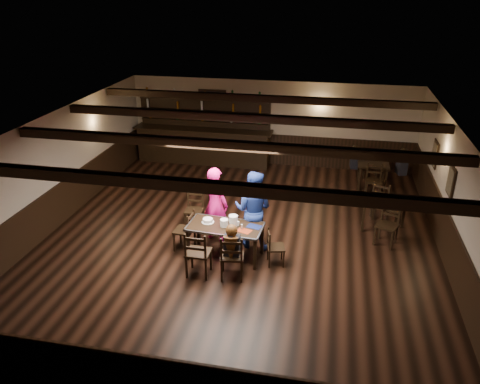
% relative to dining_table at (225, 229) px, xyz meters
% --- Properties ---
extents(ground, '(10.00, 10.00, 0.00)m').
position_rel_dining_table_xyz_m(ground, '(0.15, 0.85, -0.67)').
color(ground, black).
rests_on(ground, ground).
extents(room_shell, '(9.02, 10.02, 2.71)m').
position_rel_dining_table_xyz_m(room_shell, '(0.16, 0.88, 1.07)').
color(room_shell, '#B9AF99').
rests_on(room_shell, ground).
extents(dining_table, '(1.64, 0.90, 0.75)m').
position_rel_dining_table_xyz_m(dining_table, '(0.00, 0.00, 0.00)').
color(dining_table, black).
rests_on(dining_table, ground).
extents(chair_near_left, '(0.47, 0.45, 1.01)m').
position_rel_dining_table_xyz_m(chair_near_left, '(-0.38, -0.85, -0.08)').
color(chair_near_left, black).
rests_on(chair_near_left, ground).
extents(chair_near_right, '(0.52, 0.50, 0.98)m').
position_rel_dining_table_xyz_m(chair_near_right, '(0.32, -0.81, -0.10)').
color(chair_near_right, black).
rests_on(chair_near_right, ground).
extents(chair_end_left, '(0.44, 0.46, 0.91)m').
position_rel_dining_table_xyz_m(chair_end_left, '(-0.89, 0.14, -0.14)').
color(chair_end_left, black).
rests_on(chair_end_left, ground).
extents(chair_end_right, '(0.43, 0.45, 0.79)m').
position_rel_dining_table_xyz_m(chair_end_right, '(1.03, -0.09, -0.21)').
color(chair_end_right, black).
rests_on(chair_end_right, ground).
extents(chair_far_pushed, '(0.43, 0.41, 0.90)m').
position_rel_dining_table_xyz_m(chair_far_pushed, '(-1.03, 1.21, -0.15)').
color(chair_far_pushed, black).
rests_on(chair_far_pushed, ground).
extents(woman_pink, '(0.75, 0.62, 1.77)m').
position_rel_dining_table_xyz_m(woman_pink, '(-0.39, 0.70, 0.21)').
color(woman_pink, '#FF20A9').
rests_on(woman_pink, ground).
extents(man_blue, '(0.94, 0.77, 1.79)m').
position_rel_dining_table_xyz_m(man_blue, '(0.49, 0.59, 0.22)').
color(man_blue, navy).
rests_on(man_blue, ground).
extents(seated_person, '(0.31, 0.47, 0.76)m').
position_rel_dining_table_xyz_m(seated_person, '(0.31, -0.74, 0.13)').
color(seated_person, black).
rests_on(seated_person, ground).
extents(cake, '(0.27, 0.27, 0.09)m').
position_rel_dining_table_xyz_m(cake, '(-0.40, 0.08, 0.12)').
color(cake, white).
rests_on(cake, dining_table).
extents(plate_stack_a, '(0.17, 0.17, 0.16)m').
position_rel_dining_table_xyz_m(plate_stack_a, '(-0.02, -0.02, 0.16)').
color(plate_stack_a, white).
rests_on(plate_stack_a, dining_table).
extents(plate_stack_b, '(0.19, 0.19, 0.22)m').
position_rel_dining_table_xyz_m(plate_stack_b, '(0.16, 0.07, 0.19)').
color(plate_stack_b, white).
rests_on(plate_stack_b, dining_table).
extents(tea_light, '(0.04, 0.04, 0.06)m').
position_rel_dining_table_xyz_m(tea_light, '(0.10, 0.09, 0.10)').
color(tea_light, '#A5A8AD').
rests_on(tea_light, dining_table).
extents(salt_shaker, '(0.04, 0.04, 0.10)m').
position_rel_dining_table_xyz_m(salt_shaker, '(0.37, -0.06, 0.13)').
color(salt_shaker, silver).
rests_on(salt_shaker, dining_table).
extents(pepper_shaker, '(0.04, 0.04, 0.09)m').
position_rel_dining_table_xyz_m(pepper_shaker, '(0.36, -0.06, 0.13)').
color(pepper_shaker, '#A5A8AD').
rests_on(pepper_shaker, dining_table).
extents(drink_glass, '(0.06, 0.06, 0.10)m').
position_rel_dining_table_xyz_m(drink_glass, '(0.26, 0.07, 0.13)').
color(drink_glass, silver).
rests_on(drink_glass, dining_table).
extents(menu_red, '(0.34, 0.29, 0.00)m').
position_rel_dining_table_xyz_m(menu_red, '(0.43, -0.14, 0.08)').
color(menu_red, maroon).
rests_on(menu_red, dining_table).
extents(menu_blue, '(0.35, 0.29, 0.00)m').
position_rel_dining_table_xyz_m(menu_blue, '(0.61, 0.08, 0.08)').
color(menu_blue, '#0E1746').
rests_on(menu_blue, dining_table).
extents(bar_counter, '(4.48, 0.70, 2.20)m').
position_rel_dining_table_xyz_m(bar_counter, '(-2.01, 5.56, 0.05)').
color(bar_counter, black).
rests_on(bar_counter, ground).
extents(back_table_a, '(1.17, 1.17, 0.75)m').
position_rel_dining_table_xyz_m(back_table_a, '(3.44, 1.94, -0.02)').
color(back_table_a, black).
rests_on(back_table_a, ground).
extents(back_table_b, '(0.88, 0.88, 0.75)m').
position_rel_dining_table_xyz_m(back_table_b, '(3.29, 4.54, -0.02)').
color(back_table_b, black).
rests_on(back_table_b, ground).
extents(bg_patron_left, '(0.23, 0.35, 0.69)m').
position_rel_dining_table_xyz_m(bg_patron_left, '(2.76, 4.76, 0.14)').
color(bg_patron_left, black).
rests_on(bg_patron_left, ground).
extents(bg_patron_right, '(0.30, 0.41, 0.77)m').
position_rel_dining_table_xyz_m(bg_patron_right, '(4.07, 4.53, 0.18)').
color(bg_patron_right, black).
rests_on(bg_patron_right, ground).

